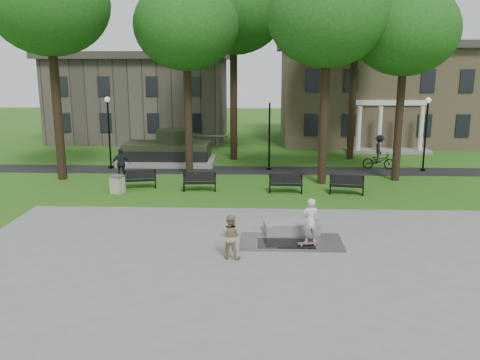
{
  "coord_description": "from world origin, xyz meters",
  "views": [
    {
      "loc": [
        -0.12,
        -20.45,
        6.78
      ],
      "look_at": [
        -1.04,
        3.05,
        1.4
      ],
      "focal_mm": 38.0,
      "sensor_mm": 36.0,
      "label": 1
    }
  ],
  "objects_px": {
    "skateboarder": "(310,221)",
    "park_bench_0": "(140,179)",
    "friend_watching": "(230,236)",
    "cyclist": "(379,155)",
    "concrete_block": "(291,227)",
    "trash_bin": "(117,184)"
  },
  "relations": [
    {
      "from": "park_bench_0",
      "to": "trash_bin",
      "type": "height_order",
      "value": "park_bench_0"
    },
    {
      "from": "concrete_block",
      "to": "cyclist",
      "type": "bearing_deg",
      "value": 63.86
    },
    {
      "from": "friend_watching",
      "to": "cyclist",
      "type": "distance_m",
      "value": 18.52
    },
    {
      "from": "friend_watching",
      "to": "cyclist",
      "type": "bearing_deg",
      "value": -104.07
    },
    {
      "from": "skateboarder",
      "to": "park_bench_0",
      "type": "bearing_deg",
      "value": -57.16
    },
    {
      "from": "skateboarder",
      "to": "friend_watching",
      "type": "relative_size",
      "value": 1.1
    },
    {
      "from": "concrete_block",
      "to": "friend_watching",
      "type": "xyz_separation_m",
      "value": [
        -2.35,
        -2.9,
        0.58
      ]
    },
    {
      "from": "skateboarder",
      "to": "park_bench_0",
      "type": "xyz_separation_m",
      "value": [
        -8.64,
        8.68,
        -0.38
      ]
    },
    {
      "from": "concrete_block",
      "to": "cyclist",
      "type": "distance_m",
      "value": 14.88
    },
    {
      "from": "trash_bin",
      "to": "concrete_block",
      "type": "bearing_deg",
      "value": -35.12
    },
    {
      "from": "skateboarder",
      "to": "cyclist",
      "type": "distance_m",
      "value": 15.68
    },
    {
      "from": "park_bench_0",
      "to": "cyclist",
      "type": "bearing_deg",
      "value": 10.05
    },
    {
      "from": "friend_watching",
      "to": "trash_bin",
      "type": "xyz_separation_m",
      "value": [
        -6.6,
        9.19,
        -0.34
      ]
    },
    {
      "from": "friend_watching",
      "to": "concrete_block",
      "type": "bearing_deg",
      "value": -114.4
    },
    {
      "from": "concrete_block",
      "to": "skateboarder",
      "type": "xyz_separation_m",
      "value": [
        0.64,
        -1.19,
        0.66
      ]
    },
    {
      "from": "skateboarder",
      "to": "trash_bin",
      "type": "bearing_deg",
      "value": -49.99
    },
    {
      "from": "concrete_block",
      "to": "trash_bin",
      "type": "xyz_separation_m",
      "value": [
        -8.95,
        6.29,
        0.24
      ]
    },
    {
      "from": "trash_bin",
      "to": "park_bench_0",
      "type": "bearing_deg",
      "value": 51.2
    },
    {
      "from": "friend_watching",
      "to": "trash_bin",
      "type": "distance_m",
      "value": 11.32
    },
    {
      "from": "concrete_block",
      "to": "skateboarder",
      "type": "relative_size",
      "value": 1.24
    },
    {
      "from": "skateboarder",
      "to": "park_bench_0",
      "type": "relative_size",
      "value": 0.96
    },
    {
      "from": "friend_watching",
      "to": "park_bench_0",
      "type": "relative_size",
      "value": 0.87
    }
  ]
}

